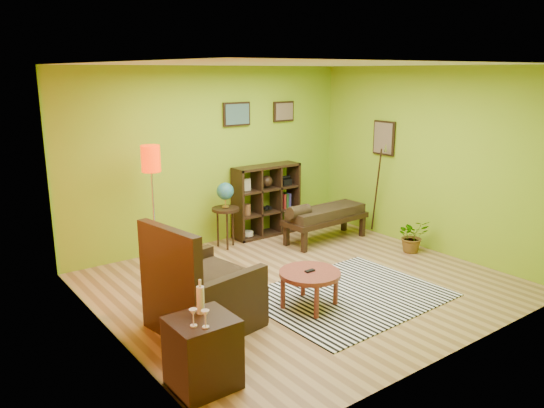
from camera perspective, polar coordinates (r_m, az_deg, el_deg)
ground at (r=7.07m, az=3.28°, el=-8.55°), size 5.00×5.00×0.00m
room_shell at (r=6.54m, az=2.80°, el=6.01°), size 5.04×4.54×2.82m
zebra_rug at (r=6.76m, az=8.21°, el=-9.72°), size 2.34×1.84×0.01m
coffee_table at (r=6.28m, az=4.09°, el=-7.79°), size 0.72×0.72×0.46m
armchair at (r=5.85m, az=-7.71°, el=-9.73°), size 1.14×1.14×1.21m
side_cabinet at (r=4.85m, az=-7.46°, el=-15.55°), size 0.55×0.50×0.97m
floor_lamp at (r=7.34m, az=-12.85°, el=3.58°), size 0.26×0.26×1.76m
globe_table at (r=8.26m, az=-5.04°, el=0.58°), size 0.43×0.43×1.05m
cube_shelf at (r=8.94m, az=-0.51°, el=0.40°), size 1.20×0.35×1.20m
bench at (r=8.66m, az=5.61°, el=-1.20°), size 1.53×0.58×0.69m
potted_plant at (r=8.46m, az=14.85°, el=-3.68°), size 0.64×0.67×0.41m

